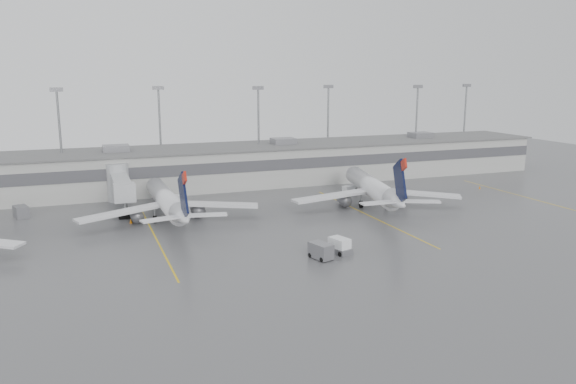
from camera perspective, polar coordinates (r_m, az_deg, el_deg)
name	(u,v)px	position (r m, az deg, el deg)	size (l,w,h in m)	color
ground	(335,275)	(66.43, 4.80, -8.42)	(260.00, 260.00, 0.00)	#4D4D4F
terminal	(216,166)	(118.79, -7.28, 2.64)	(152.00, 17.00, 9.45)	#A8A8A3
light_masts	(209,126)	(123.40, -8.01, 6.64)	(142.40, 8.00, 20.60)	gray
jet_bridge_right	(120,184)	(103.84, -16.71, 0.74)	(4.00, 17.20, 7.00)	#A5A7AA
stand_markings	(269,225)	(87.66, -1.96, -3.35)	(105.25, 40.00, 0.01)	yellow
jet_mid_left	(168,201)	(91.41, -12.12, -0.89)	(28.73, 32.19, 10.42)	silver
jet_mid_right	(373,188)	(100.15, 8.67, 0.44)	(29.43, 33.36, 10.95)	silver
baggage_tug	(339,247)	(74.09, 5.24, -5.61)	(2.85, 3.64, 2.06)	white
baggage_cart	(321,251)	(71.68, 3.35, -5.97)	(2.66, 3.56, 2.04)	slate
gse_uld_b	(175,200)	(102.98, -11.39, -0.79)	(2.46, 1.64, 1.74)	white
gse_uld_c	(349,190)	(110.82, 6.18, 0.22)	(2.20, 1.47, 1.56)	white
gse_loader	(21,212)	(101.62, -25.49, -1.83)	(1.94, 3.11, 1.94)	slate
cone_b	(131,221)	(91.85, -15.68, -2.85)	(0.47, 0.47, 0.75)	orange
cone_c	(347,201)	(103.45, 6.02, -0.87)	(0.40, 0.40, 0.64)	orange
cone_d	(480,187)	(121.68, 18.90, 0.46)	(0.38, 0.38, 0.60)	orange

